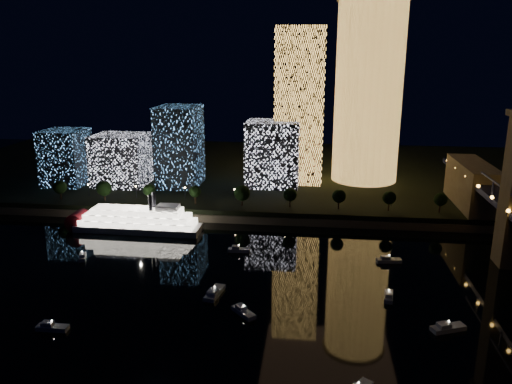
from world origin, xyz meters
The scene contains 10 objects.
ground centered at (0.00, 0.00, 0.00)m, with size 520.00×520.00×0.00m, color black.
far_bank centered at (0.00, 160.00, 2.50)m, with size 420.00×160.00×5.00m, color black.
seawall centered at (0.00, 82.00, 1.50)m, with size 420.00×6.00×3.00m, color #6B5E4C.
tower_cylindrical centered at (24.45, 139.63, 48.66)m, with size 34.00×34.00×87.07m.
tower_rectangular centered at (-8.36, 134.58, 41.87)m, with size 23.17×23.17×73.74m, color #FFB851.
midrise_blocks centered at (-68.31, 118.95, 20.34)m, with size 121.38×30.87×37.78m.
riverboat centered at (-69.92, 66.52, 4.06)m, with size 52.74×12.05×15.82m.
motorboats centered at (-11.70, 12.29, 0.81)m, with size 117.75×82.14×2.78m.
esplanade_trees centered at (-34.90, 88.00, 10.46)m, with size 165.59×6.77×8.88m.
street_lamps centered at (-34.00, 94.00, 9.02)m, with size 132.70×0.70×5.65m.
Camera 1 is at (-0.69, -109.66, 66.95)m, focal length 35.00 mm.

